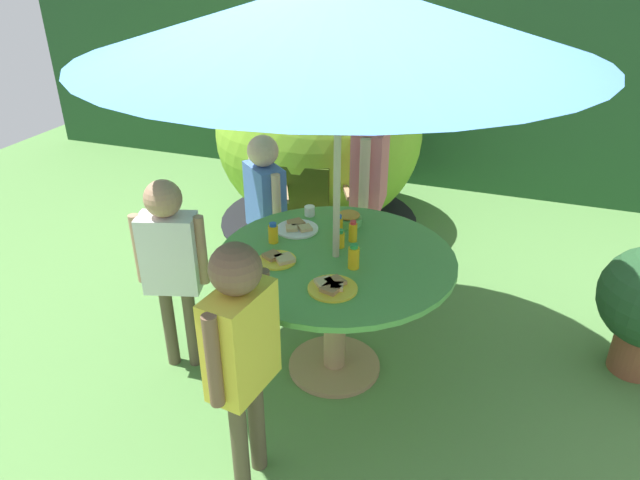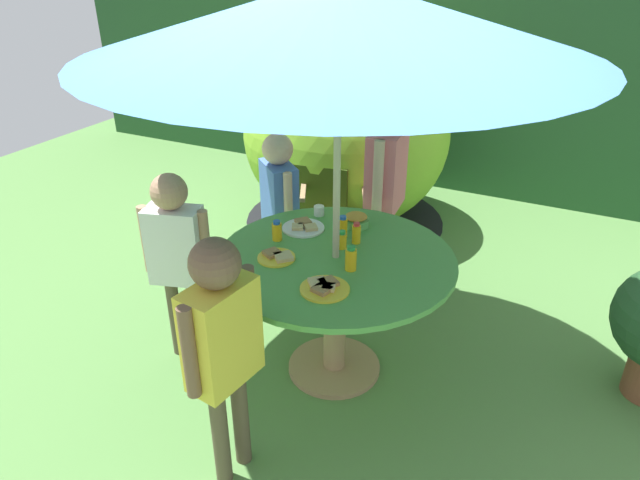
{
  "view_description": "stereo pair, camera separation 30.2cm",
  "coord_description": "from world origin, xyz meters",
  "px_view_note": "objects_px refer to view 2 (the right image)",
  "views": [
    {
      "loc": [
        0.81,
        -2.54,
        2.26
      ],
      "look_at": [
        -0.08,
        -0.03,
        0.85
      ],
      "focal_mm": 32.43,
      "sensor_mm": 36.0,
      "label": 1
    },
    {
      "loc": [
        1.09,
        -2.43,
        2.26
      ],
      "look_at": [
        -0.08,
        -0.03,
        0.85
      ],
      "focal_mm": 32.43,
      "sensor_mm": 36.0,
      "label": 2
    }
  ],
  "objects_px": {
    "child_in_yellow_shirt": "(222,335)",
    "snack_bowl": "(356,220)",
    "plate_far_right": "(277,257)",
    "juice_bottle_near_right": "(342,240)",
    "plate_far_left": "(324,287)",
    "plate_mid_right": "(303,227)",
    "juice_bottle_center_back": "(351,259)",
    "garden_table": "(335,283)",
    "child_in_blue_shirt": "(279,196)",
    "juice_bottle_near_left": "(343,227)",
    "child_in_white_shirt": "(176,245)",
    "juice_bottle_mid_left": "(356,233)",
    "child_in_pink_shirt": "(386,171)",
    "juice_bottle_center_front": "(277,231)",
    "patio_umbrella": "(339,17)",
    "dome_tent": "(346,134)",
    "wooden_chair": "(334,196)",
    "cup_near": "(319,211)"
  },
  "relations": [
    {
      "from": "plate_far_right",
      "to": "juice_bottle_near_left",
      "type": "height_order",
      "value": "juice_bottle_near_left"
    },
    {
      "from": "child_in_blue_shirt",
      "to": "juice_bottle_center_front",
      "type": "bearing_deg",
      "value": -20.51
    },
    {
      "from": "dome_tent",
      "to": "juice_bottle_near_left",
      "type": "bearing_deg",
      "value": -75.11
    },
    {
      "from": "garden_table",
      "to": "child_in_white_shirt",
      "type": "relative_size",
      "value": 1.1
    },
    {
      "from": "plate_far_left",
      "to": "plate_far_right",
      "type": "bearing_deg",
      "value": 155.36
    },
    {
      "from": "child_in_blue_shirt",
      "to": "juice_bottle_mid_left",
      "type": "xyz_separation_m",
      "value": [
        0.71,
        -0.39,
        0.06
      ]
    },
    {
      "from": "patio_umbrella",
      "to": "child_in_yellow_shirt",
      "type": "xyz_separation_m",
      "value": [
        -0.13,
        -0.86,
        -1.15
      ]
    },
    {
      "from": "plate_far_right",
      "to": "child_in_blue_shirt",
      "type": "bearing_deg",
      "value": 118.92
    },
    {
      "from": "plate_far_right",
      "to": "juice_bottle_near_right",
      "type": "distance_m",
      "value": 0.37
    },
    {
      "from": "child_in_blue_shirt",
      "to": "juice_bottle_mid_left",
      "type": "height_order",
      "value": "child_in_blue_shirt"
    },
    {
      "from": "snack_bowl",
      "to": "child_in_blue_shirt",
      "type": "bearing_deg",
      "value": 162.54
    },
    {
      "from": "juice_bottle_center_front",
      "to": "juice_bottle_mid_left",
      "type": "distance_m",
      "value": 0.44
    },
    {
      "from": "child_in_yellow_shirt",
      "to": "plate_mid_right",
      "type": "relative_size",
      "value": 5.07
    },
    {
      "from": "patio_umbrella",
      "to": "snack_bowl",
      "type": "height_order",
      "value": "patio_umbrella"
    },
    {
      "from": "garden_table",
      "to": "child_in_pink_shirt",
      "type": "bearing_deg",
      "value": 94.93
    },
    {
      "from": "garden_table",
      "to": "snack_bowl",
      "type": "height_order",
      "value": "snack_bowl"
    },
    {
      "from": "snack_bowl",
      "to": "juice_bottle_near_right",
      "type": "xyz_separation_m",
      "value": [
        0.04,
        -0.28,
        0.01
      ]
    },
    {
      "from": "juice_bottle_center_front",
      "to": "patio_umbrella",
      "type": "bearing_deg",
      "value": -5.01
    },
    {
      "from": "child_in_pink_shirt",
      "to": "juice_bottle_near_right",
      "type": "relative_size",
      "value": 13.44
    },
    {
      "from": "child_in_blue_shirt",
      "to": "juice_bottle_near_left",
      "type": "relative_size",
      "value": 8.98
    },
    {
      "from": "cup_near",
      "to": "plate_far_left",
      "type": "bearing_deg",
      "value": -62.15
    },
    {
      "from": "child_in_yellow_shirt",
      "to": "snack_bowl",
      "type": "bearing_deg",
      "value": 4.68
    },
    {
      "from": "child_in_white_shirt",
      "to": "juice_bottle_near_left",
      "type": "xyz_separation_m",
      "value": [
        0.79,
        0.48,
        0.07
      ]
    },
    {
      "from": "juice_bottle_center_front",
      "to": "cup_near",
      "type": "height_order",
      "value": "juice_bottle_center_front"
    },
    {
      "from": "child_in_pink_shirt",
      "to": "child_in_white_shirt",
      "type": "relative_size",
      "value": 1.19
    },
    {
      "from": "plate_far_right",
      "to": "plate_far_left",
      "type": "height_order",
      "value": "same"
    },
    {
      "from": "patio_umbrella",
      "to": "juice_bottle_mid_left",
      "type": "bearing_deg",
      "value": 79.9
    },
    {
      "from": "child_in_white_shirt",
      "to": "juice_bottle_mid_left",
      "type": "bearing_deg",
      "value": 10.24
    },
    {
      "from": "child_in_white_shirt",
      "to": "child_in_yellow_shirt",
      "type": "distance_m",
      "value": 0.95
    },
    {
      "from": "juice_bottle_mid_left",
      "to": "cup_near",
      "type": "relative_size",
      "value": 1.95
    },
    {
      "from": "juice_bottle_center_back",
      "to": "juice_bottle_near_left",
      "type": "bearing_deg",
      "value": 120.6
    },
    {
      "from": "snack_bowl",
      "to": "plate_mid_right",
      "type": "bearing_deg",
      "value": -147.28
    },
    {
      "from": "juice_bottle_near_right",
      "to": "plate_far_left",
      "type": "bearing_deg",
      "value": -77.17
    },
    {
      "from": "juice_bottle_center_back",
      "to": "child_in_blue_shirt",
      "type": "bearing_deg",
      "value": 139.98
    },
    {
      "from": "snack_bowl",
      "to": "plate_mid_right",
      "type": "distance_m",
      "value": 0.31
    },
    {
      "from": "plate_mid_right",
      "to": "juice_bottle_near_left",
      "type": "height_order",
      "value": "juice_bottle_near_left"
    },
    {
      "from": "child_in_blue_shirt",
      "to": "plate_far_right",
      "type": "bearing_deg",
      "value": -20.25
    },
    {
      "from": "juice_bottle_center_front",
      "to": "juice_bottle_center_back",
      "type": "xyz_separation_m",
      "value": [
        0.5,
        -0.12,
        0.01
      ]
    },
    {
      "from": "child_in_blue_shirt",
      "to": "plate_far_left",
      "type": "relative_size",
      "value": 4.85
    },
    {
      "from": "garden_table",
      "to": "plate_far_left",
      "type": "relative_size",
      "value": 5.29
    },
    {
      "from": "dome_tent",
      "to": "plate_mid_right",
      "type": "xyz_separation_m",
      "value": [
        0.46,
        -1.65,
        -0.02
      ]
    },
    {
      "from": "plate_mid_right",
      "to": "juice_bottle_center_back",
      "type": "height_order",
      "value": "juice_bottle_center_back"
    },
    {
      "from": "plate_mid_right",
      "to": "juice_bottle_near_right",
      "type": "distance_m",
      "value": 0.32
    },
    {
      "from": "garden_table",
      "to": "cup_near",
      "type": "height_order",
      "value": "cup_near"
    },
    {
      "from": "dome_tent",
      "to": "juice_bottle_center_back",
      "type": "distance_m",
      "value": 2.15
    },
    {
      "from": "child_in_blue_shirt",
      "to": "plate_far_left",
      "type": "xyz_separation_m",
      "value": [
        0.76,
        -0.9,
        0.02
      ]
    },
    {
      "from": "juice_bottle_near_left",
      "to": "juice_bottle_center_front",
      "type": "bearing_deg",
      "value": -148.89
    },
    {
      "from": "juice_bottle_near_left",
      "to": "juice_bottle_center_back",
      "type": "height_order",
      "value": "juice_bottle_center_back"
    },
    {
      "from": "wooden_chair",
      "to": "juice_bottle_center_back",
      "type": "bearing_deg",
      "value": -87.07
    },
    {
      "from": "wooden_chair",
      "to": "child_in_yellow_shirt",
      "type": "xyz_separation_m",
      "value": [
        0.44,
        -2.05,
        0.25
      ]
    }
  ]
}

